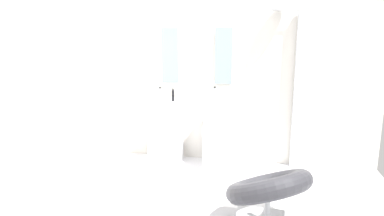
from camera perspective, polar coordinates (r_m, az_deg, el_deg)
name	(u,v)px	position (r m, az deg, el deg)	size (l,w,h in m)	color
ground_plane	(166,214)	(3.53, -4.38, -17.34)	(4.80, 3.60, 0.04)	silver
rear_partition	(197,67)	(4.71, 0.91, 6.94)	(4.80, 0.10, 2.60)	silver
pedestal_sink_left	(166,130)	(4.62, -4.39, -3.77)	(0.44, 0.44, 0.98)	white
pedestal_sink_right	(220,133)	(4.48, 4.71, -4.27)	(0.44, 0.44, 0.98)	white
vanity_mirror_left	(170,56)	(4.71, -3.69, 8.80)	(0.22, 0.03, 0.74)	#8C9EA8
vanity_mirror_right	(224,56)	(4.58, 5.33, 8.68)	(0.22, 0.03, 0.74)	#8C9EA8
shower_column	(298,87)	(4.56, 17.43, 3.45)	(0.49, 0.24, 2.05)	#B7BABF
lounge_chair	(268,192)	(3.19, 12.69, -13.56)	(1.11, 1.11, 0.65)	#B7BABF
soap_bottle_white	(160,93)	(4.63, -5.39, 2.49)	(0.06, 0.06, 0.15)	white
soap_bottle_clear	(215,94)	(4.44, 3.84, 2.33)	(0.05, 0.05, 0.18)	silver
soap_bottle_black	(173,95)	(4.40, -3.21, 2.11)	(0.04, 0.04, 0.16)	black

